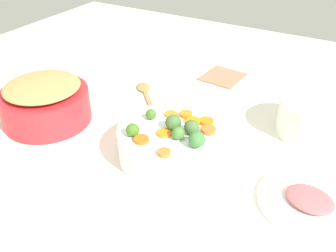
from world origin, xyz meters
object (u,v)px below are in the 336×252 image
wooden_spoon (146,93)px  ham_plate (307,202)px  metal_pot (46,106)px  casserole_dish (313,118)px  serving_bowl_carrots (168,143)px

wooden_spoon → ham_plate: 0.66m
metal_pot → casserole_dish: size_ratio=1.34×
wooden_spoon → casserole_dish: size_ratio=1.12×
serving_bowl_carrots → wooden_spoon: 0.36m
casserole_dish → ham_plate: size_ratio=0.88×
serving_bowl_carrots → casserole_dish: (-0.31, -0.31, 0.01)m
casserole_dish → metal_pot: bearing=24.7°
wooden_spoon → ham_plate: size_ratio=0.98×
serving_bowl_carrots → metal_pot: metal_pot is taller
casserole_dish → wooden_spoon: bearing=4.3°
serving_bowl_carrots → metal_pot: 0.42m
metal_pot → ham_plate: (-0.78, -0.03, -0.05)m
serving_bowl_carrots → casserole_dish: bearing=-135.3°
wooden_spoon → casserole_dish: (-0.55, -0.04, 0.05)m
casserole_dish → ham_plate: casserole_dish is taller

